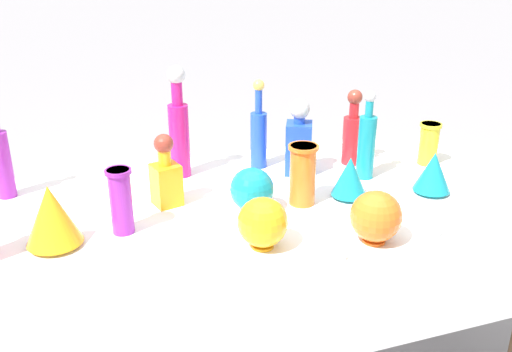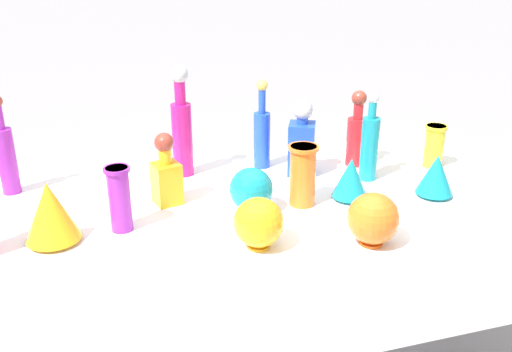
# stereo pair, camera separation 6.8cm
# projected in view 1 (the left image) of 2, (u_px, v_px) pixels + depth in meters

# --- Properties ---
(display_table) EXTENTS (1.93, 1.02, 0.76)m
(display_table) POSITION_uv_depth(u_px,v_px,m) (259.00, 221.00, 1.96)
(display_table) COLOR white
(display_table) RESTS_ON ground
(tall_bottle_0) EXTENTS (0.07, 0.07, 0.34)m
(tall_bottle_0) POSITION_uv_depth(u_px,v_px,m) (367.00, 143.00, 2.13)
(tall_bottle_0) COLOR teal
(tall_bottle_0) RESTS_ON display_table
(tall_bottle_1) EXTENTS (0.06, 0.06, 0.35)m
(tall_bottle_1) POSITION_uv_depth(u_px,v_px,m) (259.00, 134.00, 2.23)
(tall_bottle_1) COLOR blue
(tall_bottle_1) RESTS_ON display_table
(tall_bottle_2) EXTENTS (0.08, 0.08, 0.30)m
(tall_bottle_2) POSITION_uv_depth(u_px,v_px,m) (352.00, 133.00, 2.27)
(tall_bottle_2) COLOR red
(tall_bottle_2) RESTS_ON display_table
(tall_bottle_3) EXTENTS (0.06, 0.06, 0.36)m
(tall_bottle_3) POSITION_uv_depth(u_px,v_px,m) (1.00, 159.00, 1.96)
(tall_bottle_3) COLOR purple
(tall_bottle_3) RESTS_ON display_table
(tall_bottle_4) EXTENTS (0.08, 0.08, 0.42)m
(tall_bottle_4) POSITION_uv_depth(u_px,v_px,m) (179.00, 128.00, 2.13)
(tall_bottle_4) COLOR #C61972
(tall_bottle_4) RESTS_ON display_table
(square_decanter_0) EXTENTS (0.13, 0.13, 0.30)m
(square_decanter_0) POSITION_uv_depth(u_px,v_px,m) (299.00, 141.00, 2.17)
(square_decanter_0) COLOR blue
(square_decanter_0) RESTS_ON display_table
(square_decanter_1) EXTENTS (0.11, 0.11, 0.25)m
(square_decanter_1) POSITION_uv_depth(u_px,v_px,m) (166.00, 175.00, 1.92)
(square_decanter_1) COLOR orange
(square_decanter_1) RESTS_ON display_table
(slender_vase_0) EXTENTS (0.08, 0.08, 0.21)m
(slender_vase_0) POSITION_uv_depth(u_px,v_px,m) (121.00, 199.00, 1.73)
(slender_vase_0) COLOR purple
(slender_vase_0) RESTS_ON display_table
(slender_vase_1) EXTENTS (0.10, 0.10, 0.21)m
(slender_vase_1) POSITION_uv_depth(u_px,v_px,m) (303.00, 173.00, 1.92)
(slender_vase_1) COLOR orange
(slender_vase_1) RESTS_ON display_table
(slender_vase_2) EXTENTS (0.09, 0.09, 0.17)m
(slender_vase_2) POSITION_uv_depth(u_px,v_px,m) (429.00, 142.00, 2.27)
(slender_vase_2) COLOR yellow
(slender_vase_2) RESTS_ON display_table
(fluted_vase_0) EXTENTS (0.17, 0.17, 0.19)m
(fluted_vase_0) POSITION_uv_depth(u_px,v_px,m) (51.00, 215.00, 1.66)
(fluted_vase_0) COLOR orange
(fluted_vase_0) RESTS_ON display_table
(fluted_vase_1) EXTENTS (0.13, 0.13, 0.15)m
(fluted_vase_1) POSITION_uv_depth(u_px,v_px,m) (350.00, 177.00, 1.98)
(fluted_vase_1) COLOR teal
(fluted_vase_1) RESTS_ON display_table
(fluted_vase_2) EXTENTS (0.13, 0.13, 0.15)m
(fluted_vase_2) POSITION_uv_depth(u_px,v_px,m) (433.00, 172.00, 2.02)
(fluted_vase_2) COLOR teal
(fluted_vase_2) RESTS_ON display_table
(round_bowl_0) EXTENTS (0.16, 0.16, 0.16)m
(round_bowl_0) POSITION_uv_depth(u_px,v_px,m) (376.00, 216.00, 1.69)
(round_bowl_0) COLOR orange
(round_bowl_0) RESTS_ON display_table
(round_bowl_1) EXTENTS (0.15, 0.15, 0.15)m
(round_bowl_1) POSITION_uv_depth(u_px,v_px,m) (252.00, 190.00, 1.88)
(round_bowl_1) COLOR teal
(round_bowl_1) RESTS_ON display_table
(round_bowl_2) EXTENTS (0.15, 0.15, 0.16)m
(round_bowl_2) POSITION_uv_depth(u_px,v_px,m) (263.00, 222.00, 1.66)
(round_bowl_2) COLOR orange
(round_bowl_2) RESTS_ON display_table
(price_tag_left) EXTENTS (0.06, 0.03, 0.04)m
(price_tag_left) POSITION_uv_depth(u_px,v_px,m) (430.00, 232.00, 1.73)
(price_tag_left) COLOR white
(price_tag_left) RESTS_ON display_table
(price_tag_center) EXTENTS (0.06, 0.03, 0.03)m
(price_tag_center) POSITION_uv_depth(u_px,v_px,m) (504.00, 224.00, 1.79)
(price_tag_center) COLOR white
(price_tag_center) RESTS_ON display_table
(price_tag_right) EXTENTS (0.05, 0.01, 0.04)m
(price_tag_right) POSITION_uv_depth(u_px,v_px,m) (337.00, 257.00, 1.60)
(price_tag_right) COLOR white
(price_tag_right) RESTS_ON display_table
(cardboard_box_behind_left) EXTENTS (0.52, 0.41, 0.39)m
(cardboard_box_behind_left) POSITION_uv_depth(u_px,v_px,m) (139.00, 238.00, 2.98)
(cardboard_box_behind_left) COLOR tan
(cardboard_box_behind_left) RESTS_ON ground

